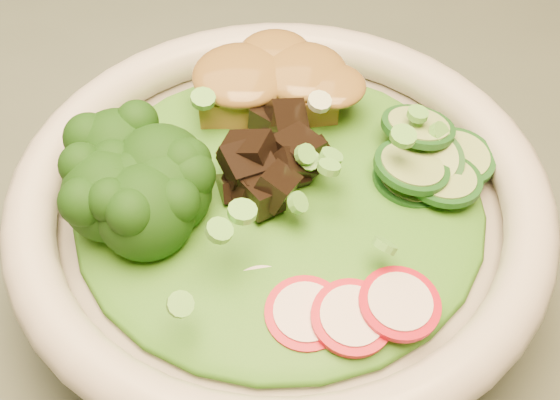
{
  "coord_description": "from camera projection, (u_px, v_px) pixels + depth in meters",
  "views": [
    {
      "loc": [
        0.06,
        -0.22,
        1.15
      ],
      "look_at": [
        0.03,
        0.07,
        0.82
      ],
      "focal_mm": 50.0,
      "sensor_mm": 36.0,
      "label": 1
    }
  ],
  "objects": [
    {
      "name": "cucumber_slices",
      "position": [
        412.0,
        171.0,
        0.44
      ],
      "size": [
        0.09,
        0.09,
        0.04
      ],
      "primitive_type": null,
      "rotation": [
        0.0,
        0.0,
        0.16
      ],
      "color": "#9DC56D",
      "rests_on": "salad_bowl"
    },
    {
      "name": "peanut_sauce",
      "position": [
        267.0,
        76.0,
        0.47
      ],
      "size": [
        0.08,
        0.06,
        0.02
      ],
      "primitive_type": "ellipsoid",
      "color": "brown",
      "rests_on": "tofu_cubes"
    },
    {
      "name": "salad_bowl",
      "position": [
        280.0,
        224.0,
        0.46
      ],
      "size": [
        0.31,
        0.31,
        0.08
      ],
      "rotation": [
        0.0,
        0.0,
        0.16
      ],
      "color": "beige",
      "rests_on": "dining_table"
    },
    {
      "name": "broccoli_florets",
      "position": [
        149.0,
        192.0,
        0.42
      ],
      "size": [
        0.1,
        0.09,
        0.05
      ],
      "primitive_type": null,
      "rotation": [
        0.0,
        0.0,
        0.16
      ],
      "color": "black",
      "rests_on": "salad_bowl"
    },
    {
      "name": "lettuce_bed",
      "position": [
        280.0,
        199.0,
        0.44
      ],
      "size": [
        0.23,
        0.23,
        0.03
      ],
      "primitive_type": "ellipsoid",
      "color": "#1D6515",
      "rests_on": "salad_bowl"
    },
    {
      "name": "scallion_garnish",
      "position": [
        280.0,
        164.0,
        0.42
      ],
      "size": [
        0.22,
        0.22,
        0.03
      ],
      "primitive_type": null,
      "color": "#5BB23E",
      "rests_on": "salad_bowl"
    },
    {
      "name": "mushroom_heap",
      "position": [
        277.0,
        161.0,
        0.44
      ],
      "size": [
        0.09,
        0.09,
        0.05
      ],
      "primitive_type": null,
      "rotation": [
        0.0,
        0.0,
        0.16
      ],
      "color": "black",
      "rests_on": "salad_bowl"
    },
    {
      "name": "radish_slices",
      "position": [
        307.0,
        304.0,
        0.39
      ],
      "size": [
        0.13,
        0.07,
        0.02
      ],
      "primitive_type": null,
      "rotation": [
        0.0,
        0.0,
        0.16
      ],
      "color": "#B00D1F",
      "rests_on": "salad_bowl"
    },
    {
      "name": "tofu_cubes",
      "position": [
        268.0,
        95.0,
        0.48
      ],
      "size": [
        0.11,
        0.08,
        0.04
      ],
      "primitive_type": null,
      "rotation": [
        0.0,
        0.0,
        0.16
      ],
      "color": "olive",
      "rests_on": "salad_bowl"
    }
  ]
}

